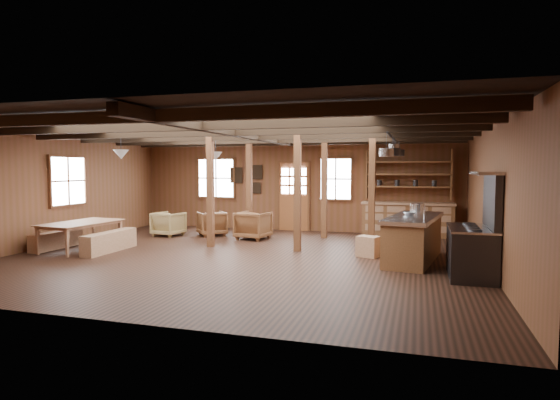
# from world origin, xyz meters

# --- Properties ---
(room) EXTENTS (10.04, 9.04, 2.84)m
(room) POSITION_xyz_m (0.00, 0.00, 1.40)
(room) COLOR black
(room) RESTS_ON ground
(ceiling_joists) EXTENTS (9.80, 8.82, 0.18)m
(ceiling_joists) POSITION_xyz_m (0.00, 0.18, 2.68)
(ceiling_joists) COLOR black
(ceiling_joists) RESTS_ON ceiling
(timber_posts) EXTENTS (3.95, 2.35, 2.80)m
(timber_posts) POSITION_xyz_m (0.52, 2.08, 1.40)
(timber_posts) COLOR #452B13
(timber_posts) RESTS_ON floor
(back_door) EXTENTS (1.02, 0.08, 2.15)m
(back_door) POSITION_xyz_m (0.00, 4.45, 0.88)
(back_door) COLOR brown
(back_door) RESTS_ON floor
(window_back_left) EXTENTS (1.32, 0.06, 1.32)m
(window_back_left) POSITION_xyz_m (-2.60, 4.46, 1.60)
(window_back_left) COLOR white
(window_back_left) RESTS_ON wall_back
(window_back_right) EXTENTS (1.02, 0.06, 1.32)m
(window_back_right) POSITION_xyz_m (1.30, 4.46, 1.60)
(window_back_right) COLOR white
(window_back_right) RESTS_ON wall_back
(window_left) EXTENTS (0.14, 1.24, 1.32)m
(window_left) POSITION_xyz_m (-4.96, 0.50, 1.60)
(window_left) COLOR white
(window_left) RESTS_ON wall_back
(notice_boards) EXTENTS (1.08, 0.03, 0.90)m
(notice_boards) POSITION_xyz_m (-1.50, 4.46, 1.64)
(notice_boards) COLOR white
(notice_boards) RESTS_ON wall_back
(back_counter) EXTENTS (2.55, 0.60, 2.45)m
(back_counter) POSITION_xyz_m (3.40, 4.20, 0.60)
(back_counter) COLOR brown
(back_counter) RESTS_ON floor
(pendant_lamps) EXTENTS (1.86, 2.36, 0.66)m
(pendant_lamps) POSITION_xyz_m (-2.25, 1.00, 2.25)
(pendant_lamps) COLOR #2D2C2F
(pendant_lamps) RESTS_ON ceiling
(pot_rack) EXTENTS (0.38, 3.00, 0.43)m
(pot_rack) POSITION_xyz_m (3.20, 0.29, 2.28)
(pot_rack) COLOR #2D2C2F
(pot_rack) RESTS_ON ceiling
(kitchen_island) EXTENTS (1.28, 2.61, 1.20)m
(kitchen_island) POSITION_xyz_m (3.60, 0.59, 0.48)
(kitchen_island) COLOR brown
(kitchen_island) RESTS_ON floor
(step_stool) EXTENTS (0.61, 0.52, 0.45)m
(step_stool) POSITION_xyz_m (2.66, 0.76, 0.23)
(step_stool) COLOR brown
(step_stool) RESTS_ON floor
(commercial_range) EXTENTS (0.79, 1.51, 1.87)m
(commercial_range) POSITION_xyz_m (4.65, -0.62, 0.61)
(commercial_range) COLOR #2D2C2F
(commercial_range) RESTS_ON floor
(dining_table) EXTENTS (1.20, 1.96, 0.66)m
(dining_table) POSITION_xyz_m (-3.90, -0.30, 0.33)
(dining_table) COLOR #936143
(dining_table) RESTS_ON floor
(bench_wall) EXTENTS (0.28, 1.50, 0.41)m
(bench_wall) POSITION_xyz_m (-4.65, -0.30, 0.21)
(bench_wall) COLOR brown
(bench_wall) RESTS_ON floor
(bench_aisle) EXTENTS (0.31, 1.68, 0.46)m
(bench_aisle) POSITION_xyz_m (-3.15, -0.30, 0.23)
(bench_aisle) COLOR brown
(bench_aisle) RESTS_ON floor
(armchair_a) EXTENTS (1.05, 1.06, 0.69)m
(armchair_a) POSITION_xyz_m (-1.97, 2.72, 0.35)
(armchair_a) COLOR #5A341B
(armchair_a) RESTS_ON floor
(armchair_b) EXTENTS (0.93, 0.95, 0.76)m
(armchair_b) POSITION_xyz_m (-0.60, 2.42, 0.38)
(armchair_b) COLOR brown
(armchair_b) RESTS_ON floor
(armchair_c) EXTENTS (0.85, 0.87, 0.69)m
(armchair_c) POSITION_xyz_m (-3.12, 2.31, 0.34)
(armchair_c) COLOR olive
(armchair_c) RESTS_ON floor
(counter_pot) EXTENTS (0.32, 0.32, 0.19)m
(counter_pot) POSITION_xyz_m (3.66, 1.57, 1.04)
(counter_pot) COLOR silver
(counter_pot) RESTS_ON kitchen_island
(bowl) EXTENTS (0.28, 0.28, 0.07)m
(bowl) POSITION_xyz_m (3.51, 0.78, 0.97)
(bowl) COLOR silver
(bowl) RESTS_ON kitchen_island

